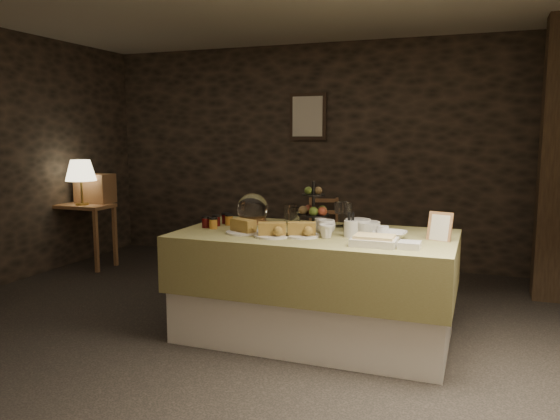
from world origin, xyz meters
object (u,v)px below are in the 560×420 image
(timber_column, at_px, (557,161))
(console_table, at_px, (82,215))
(table_lamp, at_px, (81,171))
(chair, at_px, (325,235))
(wine_rack, at_px, (95,188))
(buffet_table, at_px, (315,278))
(fruit_stand, at_px, (314,209))

(timber_column, bearing_deg, console_table, -174.00)
(table_lamp, xyz_separation_m, chair, (2.56, 1.14, -0.78))
(table_lamp, bearing_deg, chair, 23.90)
(wine_rack, xyz_separation_m, timber_column, (4.92, 0.34, 0.39))
(wine_rack, bearing_deg, chair, 19.47)
(buffet_table, distance_m, table_lamp, 3.39)
(table_lamp, distance_m, timber_column, 4.96)
(fruit_stand, bearing_deg, table_lamp, 163.56)
(timber_column, bearing_deg, buffet_table, -136.19)
(timber_column, xyz_separation_m, fruit_stand, (-1.88, -1.47, -0.35))
(chair, height_order, timber_column, timber_column)
(console_table, height_order, chair, chair)
(chair, bearing_deg, timber_column, -31.27)
(table_lamp, relative_size, wine_rack, 1.23)
(console_table, bearing_deg, chair, 22.57)
(wine_rack, xyz_separation_m, fruit_stand, (3.04, -1.13, 0.04))
(timber_column, bearing_deg, wine_rack, -176.01)
(wine_rack, relative_size, chair, 0.68)
(buffet_table, xyz_separation_m, wine_rack, (-3.12, 1.38, 0.44))
(buffet_table, height_order, fruit_stand, fruit_stand)
(wine_rack, height_order, chair, wine_rack)
(wine_rack, bearing_deg, console_table, -105.52)
(buffet_table, distance_m, timber_column, 2.62)
(table_lamp, bearing_deg, fruit_stand, -16.44)
(console_table, distance_m, wine_rack, 0.35)
(console_table, bearing_deg, table_lamp, -45.00)
(table_lamp, xyz_separation_m, fruit_stand, (3.04, -0.90, -0.17))
(chair, distance_m, fruit_stand, 2.17)
(console_table, height_order, wine_rack, wine_rack)
(chair, bearing_deg, fruit_stand, -94.75)
(console_table, relative_size, wine_rack, 1.76)
(buffet_table, xyz_separation_m, chair, (-0.56, 2.29, -0.12))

